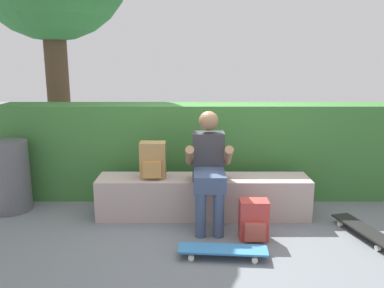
% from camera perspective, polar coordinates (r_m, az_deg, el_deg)
% --- Properties ---
extents(ground_plane, '(24.00, 24.00, 0.00)m').
position_cam_1_polar(ground_plane, '(4.21, 1.94, -12.27)').
color(ground_plane, slate).
extents(bench_main, '(2.36, 0.43, 0.46)m').
position_cam_1_polar(bench_main, '(4.45, 1.82, -7.67)').
color(bench_main, '#A6938E').
rests_on(bench_main, ground).
extents(person_skater, '(0.49, 0.62, 1.21)m').
position_cam_1_polar(person_skater, '(4.12, 2.65, -3.11)').
color(person_skater, '#333338').
rests_on(person_skater, ground).
extents(skateboard_near_person, '(0.81, 0.26, 0.09)m').
position_cam_1_polar(skateboard_near_person, '(3.65, 4.69, -15.13)').
color(skateboard_near_person, teal).
rests_on(skateboard_near_person, ground).
extents(skateboard_beside_bench, '(0.41, 0.82, 0.09)m').
position_cam_1_polar(skateboard_beside_bench, '(4.36, 23.99, -11.40)').
color(skateboard_beside_bench, black).
rests_on(skateboard_beside_bench, ground).
extents(backpack_on_bench, '(0.28, 0.23, 0.40)m').
position_cam_1_polar(backpack_on_bench, '(4.33, -5.53, -2.42)').
color(backpack_on_bench, '#A37A47').
rests_on(backpack_on_bench, bench_main).
extents(backpack_on_ground, '(0.28, 0.23, 0.40)m').
position_cam_1_polar(backpack_on_ground, '(3.97, 9.15, -10.96)').
color(backpack_on_ground, '#B23833').
rests_on(backpack_on_ground, ground).
extents(hedge_row, '(4.99, 0.50, 1.19)m').
position_cam_1_polar(hedge_row, '(5.01, 1.40, -0.96)').
color(hedge_row, '#35692F').
rests_on(hedge_row, ground).
extents(trash_bin, '(0.47, 0.47, 0.83)m').
position_cam_1_polar(trash_bin, '(5.03, -24.97, -4.26)').
color(trash_bin, '#4C4C51').
rests_on(trash_bin, ground).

